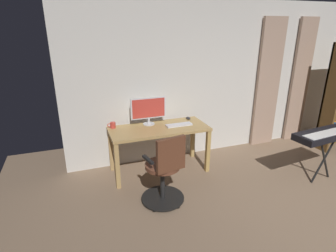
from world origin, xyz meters
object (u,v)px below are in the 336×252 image
at_px(computer_monitor, 148,109).
at_px(computer_mouse, 188,118).
at_px(office_chair, 165,172).
at_px(piano_keyboard, 330,134).
at_px(desk, 159,134).
at_px(mug_tea, 113,125).
at_px(computer_keyboard, 179,125).

xyz_separation_m(computer_monitor, computer_mouse, (-0.67, -0.01, -0.23)).
relative_size(office_chair, piano_keyboard, 0.81).
relative_size(desk, computer_mouse, 14.77).
xyz_separation_m(desk, office_chair, (0.20, 0.83, -0.18)).
bearing_deg(computer_mouse, computer_monitor, 1.05).
relative_size(computer_mouse, piano_keyboard, 0.08).
bearing_deg(computer_mouse, piano_keyboard, 140.74).
distance_m(desk, computer_mouse, 0.62).
xyz_separation_m(computer_monitor, mug_tea, (0.55, -0.03, -0.20)).
height_order(desk, mug_tea, mug_tea).
bearing_deg(mug_tea, office_chair, 113.33).
bearing_deg(desk, computer_keyboard, 175.86).
distance_m(computer_monitor, mug_tea, 0.59).
xyz_separation_m(office_chair, computer_keyboard, (-0.51, -0.81, 0.29)).
bearing_deg(office_chair, piano_keyboard, -17.24).
relative_size(office_chair, computer_mouse, 9.61).
height_order(computer_mouse, mug_tea, mug_tea).
height_order(office_chair, computer_monitor, computer_monitor).
height_order(computer_monitor, piano_keyboard, computer_monitor).
bearing_deg(mug_tea, computer_mouse, 179.30).
relative_size(computer_mouse, mug_tea, 0.81).
distance_m(office_chair, piano_keyboard, 2.39).
bearing_deg(desk, office_chair, 76.61).
height_order(office_chair, computer_keyboard, office_chair).
bearing_deg(computer_keyboard, desk, -4.14).
distance_m(computer_mouse, mug_tea, 1.23).
height_order(desk, piano_keyboard, piano_keyboard).
height_order(mug_tea, piano_keyboard, mug_tea).
xyz_separation_m(desk, computer_keyboard, (-0.32, 0.02, 0.11)).
distance_m(desk, office_chair, 0.87).
bearing_deg(piano_keyboard, computer_monitor, -35.32).
distance_m(desk, mug_tea, 0.70).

